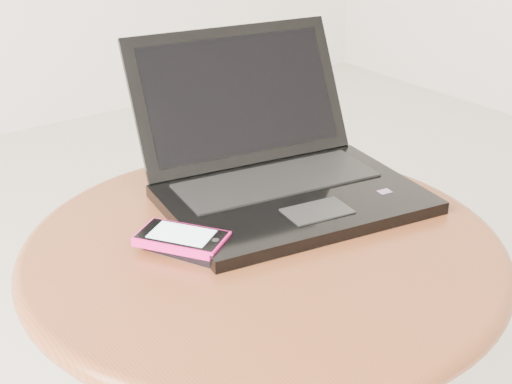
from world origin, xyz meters
TOP-DOWN VIEW (x-y plane):
  - table at (0.04, 0.05)m, footprint 0.63×0.63m
  - laptop at (0.15, 0.16)m, footprint 0.40×0.40m
  - phone_black at (-0.04, 0.08)m, footprint 0.10×0.12m
  - phone_pink at (-0.05, 0.09)m, footprint 0.11×0.13m

SIDE VIEW (x-z plane):
  - table at x=0.04m, z-range 0.14..0.64m
  - phone_black at x=-0.04m, z-range 0.50..0.51m
  - phone_pink at x=-0.05m, z-range 0.51..0.52m
  - laptop at x=0.15m, z-range 0.43..0.64m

